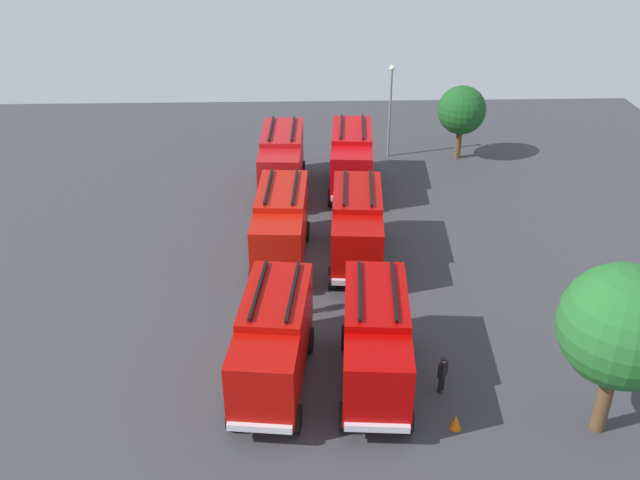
{
  "coord_description": "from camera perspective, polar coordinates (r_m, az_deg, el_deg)",
  "views": [
    {
      "loc": [
        32.22,
        -1.0,
        19.04
      ],
      "look_at": [
        0.0,
        0.0,
        1.4
      ],
      "focal_mm": 39.79,
      "sensor_mm": 36.0,
      "label": 1
    }
  ],
  "objects": [
    {
      "name": "firefighter_1",
      "position": [
        33.07,
        -0.93,
        -4.47
      ],
      "size": [
        0.47,
        0.34,
        1.71
      ],
      "rotation": [
        0.0,
        0.0,
        4.44
      ],
      "color": "black",
      "rests_on": "ground"
    },
    {
      "name": "fire_truck_3",
      "position": [
        45.13,
        2.55,
        6.69
      ],
      "size": [
        7.36,
        3.2,
        3.88
      ],
      "rotation": [
        0.0,
        0.0,
        -0.08
      ],
      "color": "#BA090D",
      "rests_on": "ground"
    },
    {
      "name": "fire_truck_5",
      "position": [
        28.35,
        4.51,
        -7.98
      ],
      "size": [
        7.36,
        3.19,
        3.88
      ],
      "rotation": [
        0.0,
        0.0,
        -0.07
      ],
      "color": "#A90403",
      "rests_on": "ground"
    },
    {
      "name": "tree_0",
      "position": [
        50.5,
        11.33,
        10.19
      ],
      "size": [
        3.34,
        3.34,
        5.18
      ],
      "color": "brown",
      "rests_on": "ground"
    },
    {
      "name": "fire_truck_2",
      "position": [
        28.31,
        -3.8,
        -8.0
      ],
      "size": [
        7.43,
        3.42,
        3.88
      ],
      "rotation": [
        0.0,
        0.0,
        -0.12
      ],
      "color": "#A90A05",
      "rests_on": "ground"
    },
    {
      "name": "tree_1",
      "position": [
        26.78,
        23.13,
        -6.44
      ],
      "size": [
        4.47,
        4.47,
        6.92
      ],
      "color": "brown",
      "rests_on": "ground"
    },
    {
      "name": "fire_truck_4",
      "position": [
        36.64,
        2.98,
        1.2
      ],
      "size": [
        7.36,
        3.19,
        3.88
      ],
      "rotation": [
        0.0,
        0.0,
        -0.07
      ],
      "color": "#A80805",
      "rests_on": "ground"
    },
    {
      "name": "ground_plane",
      "position": [
        37.44,
        -0.0,
        -1.88
      ],
      "size": [
        55.7,
        55.7,
        0.0
      ],
      "primitive_type": "plane",
      "color": "#38383D"
    },
    {
      "name": "fire_truck_0",
      "position": [
        44.81,
        -3.1,
        6.5
      ],
      "size": [
        7.3,
        3.0,
        3.88
      ],
      "rotation": [
        0.0,
        0.0,
        -0.04
      ],
      "color": "#B21316",
      "rests_on": "ground"
    },
    {
      "name": "traffic_cone_0",
      "position": [
        27.87,
        10.85,
        -14.16
      ],
      "size": [
        0.44,
        0.44,
        0.63
      ],
      "primitive_type": "cone",
      "color": "#F2600C",
      "rests_on": "ground"
    },
    {
      "name": "lamppost",
      "position": [
        49.98,
        5.68,
        10.82
      ],
      "size": [
        0.36,
        0.36,
        6.52
      ],
      "color": "slate",
      "rests_on": "ground"
    },
    {
      "name": "fire_truck_1",
      "position": [
        36.79,
        -3.17,
        1.32
      ],
      "size": [
        7.34,
        3.11,
        3.88
      ],
      "rotation": [
        0.0,
        0.0,
        -0.06
      ],
      "color": "#B31309",
      "rests_on": "ground"
    },
    {
      "name": "firefighter_0",
      "position": [
        29.03,
        9.82,
        -10.48
      ],
      "size": [
        0.48,
        0.45,
        1.62
      ],
      "rotation": [
        0.0,
        0.0,
        0.91
      ],
      "color": "black",
      "rests_on": "ground"
    }
  ]
}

